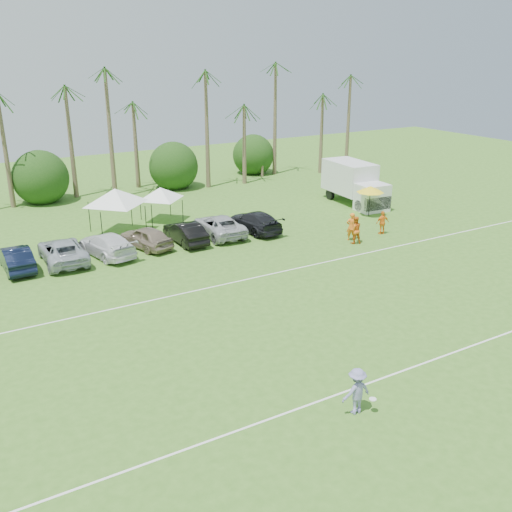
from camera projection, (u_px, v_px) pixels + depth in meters
ground at (415, 405)px, 21.45m from camera, size 120.00×120.00×0.00m
field_lines at (296, 322)px, 27.94m from camera, size 80.00×12.10×0.01m
palm_tree_3 at (3, 83)px, 45.06m from camera, size 2.40×2.40×11.90m
palm_tree_4 at (58, 114)px, 47.84m from camera, size 2.40×2.40×8.90m
palm_tree_5 at (105, 101)px, 49.44m from camera, size 2.40×2.40×9.90m
palm_tree_6 at (148, 89)px, 51.04m from camera, size 2.40×2.40×10.90m
palm_tree_7 at (188, 78)px, 52.64m from camera, size 2.40×2.40×11.90m
palm_tree_8 at (236, 105)px, 55.90m from camera, size 2.40×2.40×8.90m
palm_tree_9 at (279, 93)px, 57.97m from camera, size 2.40×2.40×9.90m
palm_tree_10 at (319, 83)px, 60.04m from camera, size 2.40×2.40×10.90m
palm_tree_11 at (350, 74)px, 61.65m from camera, size 2.40×2.40×11.90m
bush_tree_1 at (40, 181)px, 49.64m from camera, size 4.00×4.00×4.00m
bush_tree_2 at (169, 167)px, 55.33m from camera, size 4.00×4.00×4.00m
bush_tree_3 at (257, 158)px, 60.07m from camera, size 4.00×4.00×4.00m
sideline_player_a at (351, 226)px, 39.63m from camera, size 0.83×0.68×1.97m
sideline_player_b at (355, 230)px, 38.95m from camera, size 1.13×1.00×1.92m
sideline_player_c at (383, 223)px, 40.97m from camera, size 1.06×0.60×1.71m
box_truck at (355, 182)px, 48.76m from camera, size 3.08×6.97×3.50m
canopy_tent_left at (115, 189)px, 40.11m from camera, size 4.83×4.83×3.92m
canopy_tent_right at (160, 187)px, 43.40m from camera, size 3.86×3.86×3.13m
market_umbrella at (370, 189)px, 44.94m from camera, size 2.20×2.20×2.45m
frisbee_player at (357, 391)px, 20.69m from camera, size 1.23×0.84×1.81m
parked_car_1 at (16, 258)px, 34.34m from camera, size 1.68×4.52×1.48m
parked_car_2 at (63, 251)px, 35.57m from camera, size 2.60×5.38×1.48m
parked_car_3 at (107, 245)px, 36.70m from camera, size 3.07×5.40×1.48m
parked_car_4 at (146, 237)px, 38.14m from camera, size 2.87×4.65×1.48m
parked_car_5 at (186, 232)px, 39.16m from camera, size 1.66×4.51×1.48m
parked_car_6 at (219, 225)px, 40.70m from camera, size 2.72×5.43×1.48m
parked_car_7 at (255, 221)px, 41.66m from camera, size 2.34×5.19×1.48m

